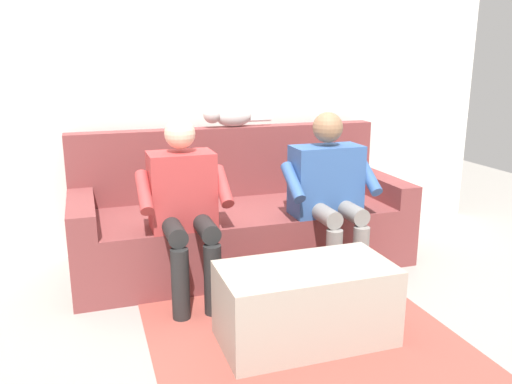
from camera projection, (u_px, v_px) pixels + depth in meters
name	position (u px, v px, depth m)	size (l,w,h in m)	color
ground_plane	(277.00, 305.00, 3.03)	(8.00, 8.00, 0.00)	gray
back_wall	(221.00, 80.00, 3.83)	(4.44, 0.06, 2.46)	silver
couch	(241.00, 221.00, 3.62)	(2.24, 0.84, 0.91)	brown
coffee_table	(306.00, 304.00, 2.61)	(0.86, 0.45, 0.40)	#A89E8E
person_left_seated	(330.00, 187.00, 3.30)	(0.60, 0.49, 1.06)	#335693
person_right_seated	(184.00, 200.00, 3.02)	(0.53, 0.53, 1.06)	#B23838
cat_on_backrest	(228.00, 115.00, 3.71)	(0.50, 0.13, 0.17)	silver
remote_white	(274.00, 276.00, 2.43)	(0.15, 0.03, 0.02)	white
floor_rug	(295.00, 327.00, 2.78)	(1.54, 1.74, 0.01)	#9E473D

